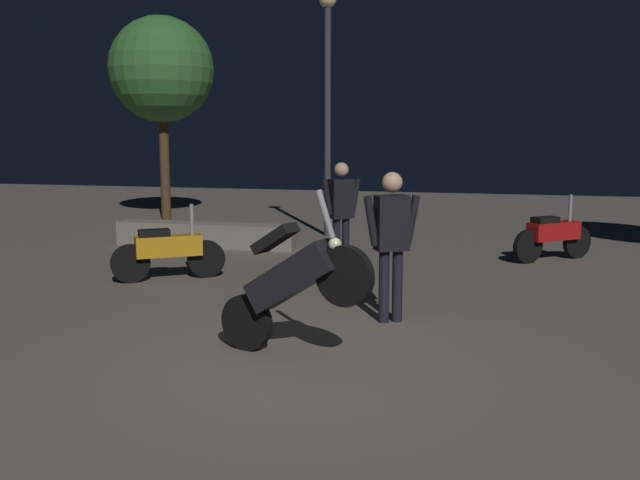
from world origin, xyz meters
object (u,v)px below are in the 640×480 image
(motorcycle_orange_parked_left, at_px, (168,251))
(motorcycle_black_foreground, at_px, (293,282))
(person_bystander_far, at_px, (391,233))
(streetlamp_near, at_px, (328,82))
(motorcycle_red_parked_right, at_px, (553,235))
(person_rider_beside, at_px, (341,206))

(motorcycle_orange_parked_left, bearing_deg, motorcycle_black_foreground, -82.01)
(person_bystander_far, xyz_separation_m, streetlamp_near, (-2.37, 6.49, 2.16))
(motorcycle_black_foreground, xyz_separation_m, person_bystander_far, (0.69, 1.55, 0.28))
(motorcycle_orange_parked_left, distance_m, motorcycle_red_parked_right, 6.38)
(person_bystander_far, bearing_deg, person_rider_beside, -4.96)
(motorcycle_red_parked_right, relative_size, person_bystander_far, 0.78)
(motorcycle_black_foreground, relative_size, streetlamp_near, 0.33)
(motorcycle_orange_parked_left, xyz_separation_m, person_bystander_far, (3.51, -1.47, 0.58))
(motorcycle_orange_parked_left, relative_size, streetlamp_near, 0.28)
(motorcycle_black_foreground, xyz_separation_m, person_rider_beside, (-0.55, 4.44, 0.27))
(motorcycle_red_parked_right, relative_size, streetlamp_near, 0.26)
(motorcycle_black_foreground, height_order, motorcycle_orange_parked_left, motorcycle_black_foreground)
(motorcycle_orange_parked_left, bearing_deg, streetlamp_near, 42.04)
(motorcycle_black_foreground, relative_size, person_bystander_far, 0.95)
(motorcycle_black_foreground, bearing_deg, motorcycle_orange_parked_left, 148.96)
(motorcycle_red_parked_right, distance_m, person_bystander_far, 5.05)
(person_rider_beside, distance_m, streetlamp_near, 4.36)
(motorcycle_orange_parked_left, distance_m, streetlamp_near, 5.84)
(streetlamp_near, bearing_deg, motorcycle_black_foreground, -78.22)
(person_bystander_far, bearing_deg, motorcycle_black_foreground, 127.70)
(motorcycle_black_foreground, height_order, person_rider_beside, person_rider_beside)
(motorcycle_black_foreground, bearing_deg, motorcycle_red_parked_right, 81.67)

